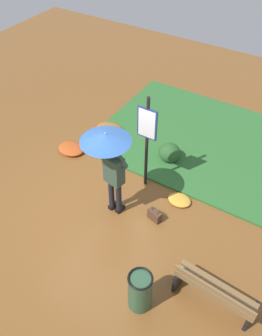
{
  "coord_description": "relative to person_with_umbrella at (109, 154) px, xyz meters",
  "views": [
    {
      "loc": [
        -3.23,
        3.9,
        5.92
      ],
      "look_at": [
        -0.36,
        -0.71,
        0.85
      ],
      "focal_mm": 38.37,
      "sensor_mm": 36.0,
      "label": 1
    }
  ],
  "objects": [
    {
      "name": "ground_plane",
      "position": [
        0.21,
        0.19,
        -1.55
      ],
      "size": [
        18.0,
        18.0,
        0.0
      ],
      "primitive_type": "plane",
      "color": "brown"
    },
    {
      "name": "handbag",
      "position": [
        -0.91,
        -0.23,
        -1.42
      ],
      "size": [
        0.33,
        0.21,
        0.37
      ],
      "color": "#4C3323",
      "rests_on": "ground_plane"
    },
    {
      "name": "person_with_umbrella",
      "position": [
        0.0,
        0.0,
        0.0
      ],
      "size": [
        0.96,
        0.96,
        2.04
      ],
      "color": "black",
      "rests_on": "ground_plane"
    },
    {
      "name": "leaf_pile_near_person",
      "position": [
        1.59,
        -2.22,
        -1.47
      ],
      "size": [
        0.76,
        0.61,
        0.17
      ],
      "color": "#A86023",
      "rests_on": "ground_plane"
    },
    {
      "name": "grass_verge",
      "position": [
        -0.49,
        -3.18,
        -1.53
      ],
      "size": [
        4.8,
        4.0,
        0.05
      ],
      "color": "#2D662D",
      "rests_on": "ground_plane"
    },
    {
      "name": "shrub_cluster",
      "position": [
        -0.28,
        -2.07,
        -1.33
      ],
      "size": [
        0.57,
        0.52,
        0.47
      ],
      "color": "#285628",
      "rests_on": "ground_plane"
    },
    {
      "name": "leaf_pile_by_bench",
      "position": [
        -1.14,
        -0.94,
        -1.5
      ],
      "size": [
        0.51,
        0.41,
        0.11
      ],
      "color": "gold",
      "rests_on": "ground_plane"
    },
    {
      "name": "info_sign_post",
      "position": [
        -0.21,
        -1.04,
        -0.11
      ],
      "size": [
        0.44,
        0.07,
        2.3
      ],
      "color": "black",
      "rests_on": "ground_plane"
    },
    {
      "name": "park_bench",
      "position": [
        -2.64,
        0.9,
        -1.15
      ],
      "size": [
        1.4,
        0.47,
        0.75
      ],
      "color": "black",
      "rests_on": "ground_plane"
    },
    {
      "name": "trash_bin",
      "position": [
        -1.59,
        1.52,
        -1.13
      ],
      "size": [
        0.42,
        0.42,
        0.83
      ],
      "color": "#2D5138",
      "rests_on": "ground_plane"
    },
    {
      "name": "leaf_pile_far_path",
      "position": [
        1.96,
        -1.04,
        -1.48
      ],
      "size": [
        0.69,
        0.55,
        0.15
      ],
      "color": "#B74C1E",
      "rests_on": "ground_plane"
    }
  ]
}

